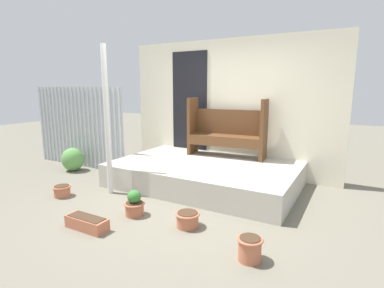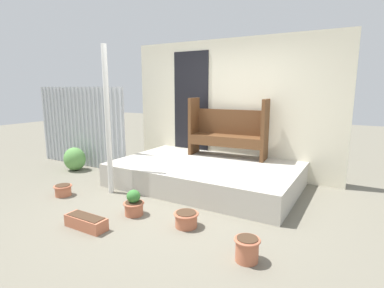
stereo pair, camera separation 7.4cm
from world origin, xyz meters
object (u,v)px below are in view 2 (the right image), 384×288
flower_pot_middle (134,204)px  flower_pot_left (63,190)px  flower_pot_far_right (247,248)px  support_post (108,121)px  bench (228,129)px  shrub_by_fence (75,159)px  flower_pot_right (186,219)px  planter_box_rect (86,222)px

flower_pot_middle → flower_pot_left: bearing=-179.8°
flower_pot_middle → flower_pot_far_right: flower_pot_middle is taller
support_post → bench: support_post is taller
support_post → shrub_by_fence: support_post is taller
support_post → flower_pot_left: size_ratio=8.30×
flower_pot_right → flower_pot_far_right: (0.90, -0.33, 0.03)m
flower_pot_right → flower_pot_far_right: flower_pot_far_right is taller
flower_pot_middle → flower_pot_far_right: size_ratio=1.32×
flower_pot_far_right → shrub_by_fence: 4.43m
support_post → bench: bearing=54.6°
flower_pot_left → bench: bearing=51.4°
planter_box_rect → shrub_by_fence: (-2.29, 1.68, 0.16)m
flower_pot_left → planter_box_rect: bearing=-25.8°
flower_pot_right → shrub_by_fence: shrub_by_fence is taller
bench → planter_box_rect: size_ratio=2.64×
flower_pot_middle → shrub_by_fence: shrub_by_fence is taller
bench → flower_pot_left: size_ratio=5.27×
flower_pot_right → planter_box_rect: bearing=-147.9°
flower_pot_middle → flower_pot_far_right: (1.69, -0.28, -0.02)m
flower_pot_far_right → planter_box_rect: size_ratio=0.47×
support_post → flower_pot_right: 2.05m
support_post → flower_pot_far_right: support_post is taller
bench → shrub_by_fence: size_ratio=3.10×
flower_pot_far_right → shrub_by_fence: shrub_by_fence is taller
flower_pot_middle → shrub_by_fence: 2.75m
support_post → shrub_by_fence: size_ratio=4.88×
flower_pot_right → flower_pot_far_right: size_ratio=1.18×
planter_box_rect → shrub_by_fence: bearing=143.7°
shrub_by_fence → flower_pot_far_right: bearing=-18.0°
planter_box_rect → flower_pot_left: bearing=154.2°
bench → planter_box_rect: bench is taller
flower_pot_far_right → planter_box_rect: 1.96m
flower_pot_left → support_post: bearing=42.0°
planter_box_rect → shrub_by_fence: shrub_by_fence is taller
support_post → bench: size_ratio=1.57×
flower_pot_right → planter_box_rect: (-1.03, -0.65, -0.03)m
flower_pot_middle → flower_pot_right: bearing=4.0°
flower_pot_middle → shrub_by_fence: size_ratio=0.73×
flower_pot_left → shrub_by_fence: shrub_by_fence is taller
bench → flower_pot_left: (-1.82, -2.28, -0.82)m
planter_box_rect → flower_pot_middle: bearing=67.7°
flower_pot_right → bench: bearing=100.9°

